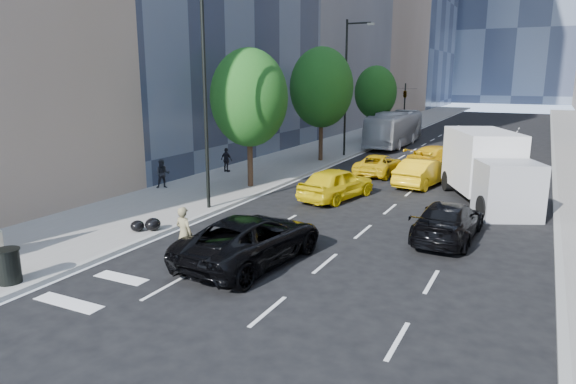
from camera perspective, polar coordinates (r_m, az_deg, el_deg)
The scene contains 21 objects.
ground at distance 17.75m, azimuth 1.15°, elevation -7.43°, with size 160.00×160.00×0.00m, color black.
sidewalk_left at distance 48.23m, azimuth 6.76°, elevation 5.49°, with size 6.00×120.00×0.15m, color slate.
lamp_near at distance 23.32m, azimuth -8.89°, elevation 11.86°, with size 2.13×0.22×10.00m.
lamp_far at distance 39.42m, azimuth 6.69°, elevation 12.24°, with size 2.13×0.22×10.00m.
tree_near at distance 28.01m, azimuth -4.35°, elevation 10.38°, with size 4.20×4.20×7.46m.
tree_mid at distance 36.95m, azimuth 3.74°, elevation 11.50°, with size 4.50×4.50×7.99m.
tree_far at distance 49.21m, azimuth 9.71°, elevation 10.86°, with size 3.90×3.90×6.92m.
traffic_signal at distance 56.73m, azimuth 12.88°, elevation 10.56°, with size 2.48×0.53×5.20m.
skateboarder at distance 17.38m, azimuth -11.45°, elevation -4.95°, with size 0.67×0.44×1.83m, color #6F6645.
black_sedan_lincoln at distance 17.20m, azimuth -4.09°, elevation -5.26°, with size 2.70×5.85×1.63m, color black.
black_sedan_mercedes at distance 20.49m, azimuth 17.38°, elevation -3.09°, with size 2.06×5.06×1.47m, color black.
taxi_a at distance 26.02m, azimuth 5.40°, elevation 0.96°, with size 1.94×4.83×1.65m, color yellow.
taxi_b at distance 30.07m, azimuth 14.71°, elevation 2.13°, with size 1.66×4.77×1.57m, color #D19C0B.
taxi_c at distance 32.90m, azimuth 10.02°, elevation 3.00°, with size 2.15×4.67×1.30m, color gold.
taxi_d at distance 35.45m, azimuth 16.59°, elevation 3.64°, with size 2.30×5.67×1.64m, color #E7AD0C.
city_bus at distance 47.06m, azimuth 11.75°, elevation 6.90°, with size 2.54×10.87×3.03m, color silver.
box_truck at distance 26.82m, azimuth 21.32°, elevation 2.53°, with size 5.34×7.65×3.46m.
pedestrian_a at distance 28.69m, azimuth -13.76°, elevation 1.98°, with size 0.76×0.59×1.56m, color black.
pedestrian_b at distance 32.85m, azimuth -6.84°, elevation 3.56°, with size 0.90×0.37×1.53m, color black.
trash_can at distance 17.32m, azimuth -28.63°, elevation -7.30°, with size 0.67×0.67×1.00m, color black.
garbage_bags at distance 21.02m, azimuth -15.43°, elevation -3.55°, with size 1.01×0.98×0.50m.
Camera 1 is at (7.10, -15.06, 6.14)m, focal length 32.00 mm.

